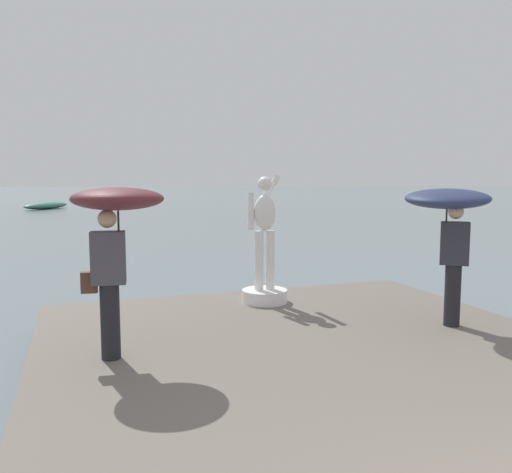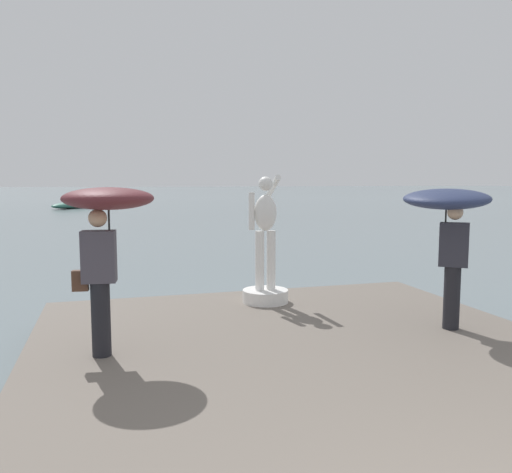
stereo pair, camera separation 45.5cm
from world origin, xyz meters
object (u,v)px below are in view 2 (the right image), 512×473
object	(u,v)px
statue_white_figure	(265,260)
onlooker_right	(448,214)
onlooker_left	(106,221)
boat_mid	(73,205)

from	to	relation	value
statue_white_figure	onlooker_right	world-z (taller)	statue_white_figure
statue_white_figure	onlooker_right	distance (m)	3.04
statue_white_figure	onlooker_left	bearing A→B (deg)	-141.50
onlooker_left	onlooker_right	bearing A→B (deg)	-1.40
statue_white_figure	onlooker_left	distance (m)	3.37
statue_white_figure	boat_mid	world-z (taller)	statue_white_figure
statue_white_figure	boat_mid	xyz separation A→B (m)	(-5.61, 40.98, -0.82)
onlooker_left	boat_mid	size ratio (longest dim) A/B	0.36
statue_white_figure	onlooker_right	xyz separation A→B (m)	(1.97, -2.14, 0.88)
statue_white_figure	onlooker_left	world-z (taller)	statue_white_figure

